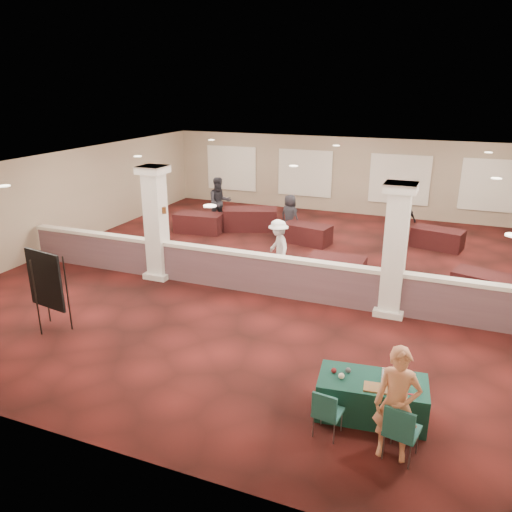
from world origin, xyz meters
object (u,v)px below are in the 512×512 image
at_px(easel_board, 45,281).
at_px(woman, 397,404).
at_px(far_table_back_center, 307,234).
at_px(attendee_c, 401,222).
at_px(conf_chair_main, 401,428).
at_px(attendee_a, 219,202).
at_px(far_table_back_right, 437,238).
at_px(attendee_d, 290,216).
at_px(far_table_front_right, 487,287).
at_px(near_table, 372,398).
at_px(far_table_front_left, 199,223).
at_px(far_table_back_left, 250,219).
at_px(conf_chair_side, 326,410).
at_px(far_table_front_center, 336,267).
at_px(attendee_b, 278,247).

relative_size(easel_board, woman, 1.03).
height_order(woman, far_table_back_center, woman).
bearing_deg(easel_board, far_table_back_center, 77.16).
bearing_deg(attendee_c, far_table_back_center, 151.00).
relative_size(conf_chair_main, attendee_a, 0.49).
distance_m(far_table_back_right, attendee_d, 5.12).
bearing_deg(easel_board, attendee_c, 63.43).
bearing_deg(far_table_front_right, far_table_back_center, 152.94).
relative_size(far_table_back_right, attendee_c, 0.88).
bearing_deg(near_table, far_table_front_right, 64.90).
height_order(easel_board, far_table_front_left, easel_board).
distance_m(woman, far_table_front_right, 6.99).
bearing_deg(attendee_c, far_table_back_right, -11.83).
distance_m(far_table_back_left, attendee_c, 5.61).
relative_size(woman, attendee_d, 1.17).
bearing_deg(far_table_front_left, attendee_c, 5.75).
height_order(conf_chair_side, far_table_back_left, conf_chair_side).
bearing_deg(far_table_front_right, woman, -102.33).
distance_m(far_table_front_right, attendee_c, 4.34).
distance_m(easel_board, attendee_a, 9.22).
height_order(far_table_back_right, attendee_a, attendee_a).
xyz_separation_m(woman, far_table_front_right, (1.49, 6.81, -0.57)).
bearing_deg(conf_chair_main, woman, 157.58).
height_order(conf_chair_main, attendee_a, attendee_a).
bearing_deg(near_table, attendee_c, 86.97).
xyz_separation_m(far_table_front_center, attendee_a, (-5.48, 3.70, 0.64)).
relative_size(far_table_front_center, far_table_front_right, 0.95).
relative_size(woman, attendee_a, 0.94).
bearing_deg(far_table_front_center, woman, -70.18).
bearing_deg(attendee_d, far_table_back_center, 166.82).
xyz_separation_m(far_table_back_left, far_table_back_right, (6.75, 0.26, -0.07)).
relative_size(far_table_front_center, attendee_a, 0.83).
bearing_deg(attendee_d, far_table_front_center, 145.95).
relative_size(far_table_front_left, attendee_c, 0.94).
bearing_deg(attendee_a, attendee_b, -88.09).
height_order(near_table, attendee_a, attendee_a).
distance_m(conf_chair_main, far_table_back_right, 10.89).
bearing_deg(far_table_front_center, far_table_front_right, -0.00).
height_order(attendee_c, attendee_d, attendee_c).
relative_size(conf_chair_main, far_table_back_right, 0.58).
distance_m(woman, attendee_a, 13.17).
relative_size(conf_chair_side, attendee_c, 0.45).
bearing_deg(far_table_back_center, attendee_c, 9.67).
height_order(easel_board, far_table_back_right, easel_board).
xyz_separation_m(far_table_back_center, attendee_d, (-0.80, 0.51, 0.44)).
height_order(woman, far_table_front_left, woman).
bearing_deg(far_table_back_right, conf_chair_main, -89.91).
bearing_deg(attendee_c, far_table_front_center, -150.16).
bearing_deg(attendee_c, conf_chair_main, -122.05).
bearing_deg(far_table_back_center, near_table, -67.18).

